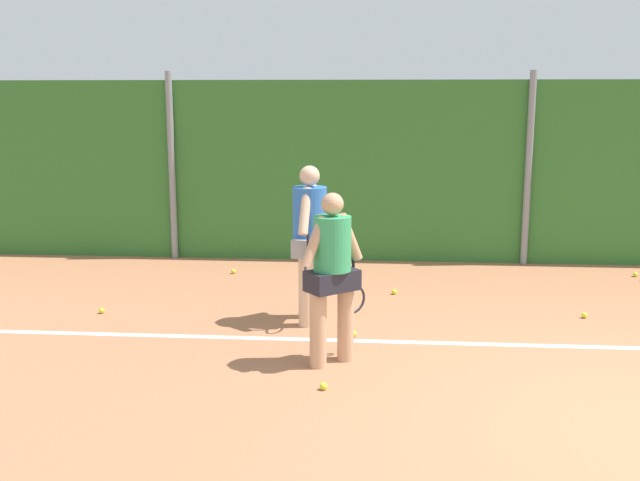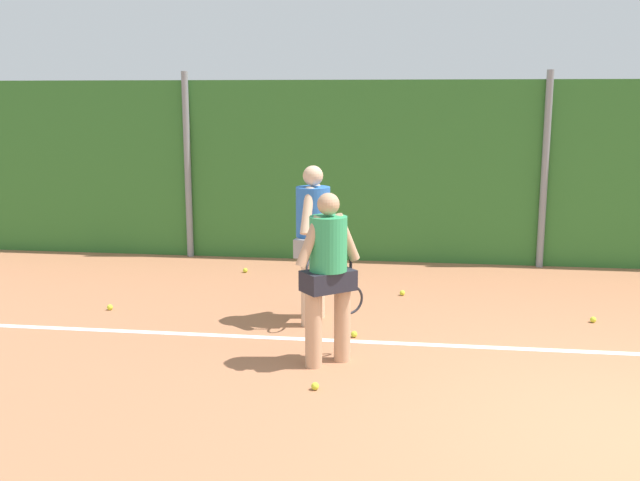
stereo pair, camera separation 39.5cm
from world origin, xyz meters
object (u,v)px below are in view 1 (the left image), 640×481
Objects in this scene: tennis_ball_2 at (323,386)px; tennis_ball_10 at (102,311)px; player_foreground_near at (333,270)px; tennis_ball_12 at (584,315)px; tennis_ball_5 at (233,271)px; tennis_ball_11 at (353,334)px; tennis_ball_6 at (635,274)px; player_midcourt at (310,236)px; tennis_ball_3 at (394,292)px.

tennis_ball_2 and tennis_ball_10 have the same top height.
tennis_ball_12 is (2.72, 1.64, -0.86)m from player_foreground_near.
tennis_ball_11 is at bearing -55.73° from tennis_ball_5.
player_midcourt is at bearing -150.85° from tennis_ball_6.
tennis_ball_2 is 3.37m from tennis_ball_10.
player_midcourt is 26.03× the size of tennis_ball_10.
tennis_ball_2 is (-0.03, -0.64, -0.86)m from player_foreground_near.
tennis_ball_3 is 1.00× the size of tennis_ball_6.
player_foreground_near is 24.22× the size of tennis_ball_12.
tennis_ball_11 is at bearing -161.48° from tennis_ball_12.
player_foreground_near is at bearing -137.15° from tennis_ball_6.
tennis_ball_11 is (-3.77, -2.87, 0.00)m from tennis_ball_6.
player_foreground_near is 1.17m from tennis_ball_11.
player_midcourt is at bearing 65.46° from player_foreground_near.
player_midcourt is 26.03× the size of tennis_ball_12.
tennis_ball_12 is at bearing -21.98° from tennis_ball_5.
tennis_ball_10 is at bearing 168.46° from tennis_ball_11.
tennis_ball_3 is at bearing 149.54° from player_midcourt.
player_foreground_near is 3.17m from tennis_ball_10.
tennis_ball_12 is (2.11, -0.84, 0.00)m from tennis_ball_3.
tennis_ball_11 is at bearing -11.54° from tennis_ball_10.
tennis_ball_6 is at bearing 2.81° from tennis_ball_5.
tennis_ball_5 is 1.00× the size of tennis_ball_6.
player_foreground_near is 24.22× the size of tennis_ball_3.
tennis_ball_11 is 1.00× the size of tennis_ball_12.
player_midcourt is 26.03× the size of tennis_ball_3.
tennis_ball_2 is 3.18m from tennis_ball_3.
player_midcourt reaches higher than tennis_ball_12.
player_foreground_near is 24.22× the size of tennis_ball_11.
tennis_ball_2 is at bearing -131.97° from player_foreground_near.
tennis_ball_3 is (0.95, 1.20, -0.93)m from player_midcourt.
tennis_ball_6 is 2.35m from tennis_ball_12.
player_foreground_near reaches higher than tennis_ball_10.
player_foreground_near is 0.93× the size of player_midcourt.
player_midcourt is 26.03× the size of tennis_ball_5.
tennis_ball_6 is 1.00× the size of tennis_ball_10.
player_midcourt is at bearing -128.36° from tennis_ball_3.
tennis_ball_6 is 7.05m from tennis_ball_10.
player_foreground_near is at bearing -104.05° from tennis_ball_3.
player_midcourt is at bearing -2.35° from tennis_ball_10.
player_foreground_near is at bearing -64.63° from tennis_ball_5.
tennis_ball_10 is at bearing -177.23° from tennis_ball_12.
player_midcourt reaches higher than tennis_ball_3.
tennis_ball_2 is 1.00× the size of tennis_ball_6.
tennis_ball_11 is at bearing -104.87° from tennis_ball_3.
tennis_ball_3 is at bearing 18.17° from tennis_ball_10.
tennis_ball_2 is at bearing 16.68° from player_midcourt.
tennis_ball_3 and tennis_ball_12 have the same top height.
tennis_ball_3 is at bearing -160.39° from tennis_ball_6.
tennis_ball_10 is 1.00× the size of tennis_ball_12.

